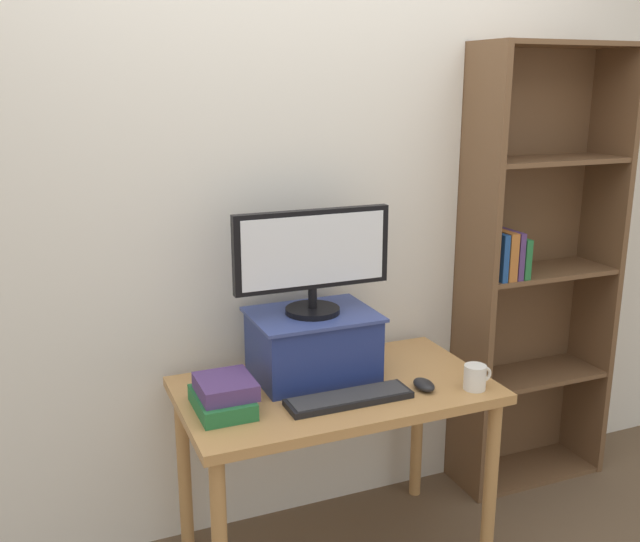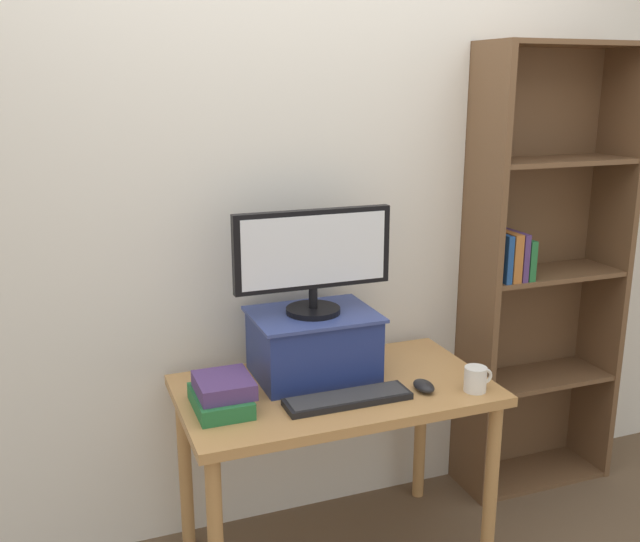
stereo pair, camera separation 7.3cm
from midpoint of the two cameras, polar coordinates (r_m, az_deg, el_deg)
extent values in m
cube|color=silver|center=(2.78, -1.12, 5.19)|extent=(7.00, 0.08, 2.60)
cube|color=#B7844C|center=(2.60, 2.00, -9.52)|extent=(1.12, 0.63, 0.04)
cylinder|color=#B7844C|center=(2.79, 14.27, -16.53)|extent=(0.05, 0.05, 0.68)
cylinder|color=#B7844C|center=(2.86, -9.99, -15.33)|extent=(0.05, 0.05, 0.68)
cylinder|color=#B7844C|center=(3.17, 8.71, -12.08)|extent=(0.05, 0.05, 0.68)
cube|color=brown|center=(3.03, 13.30, -0.95)|extent=(0.03, 0.28, 1.93)
cube|color=brown|center=(3.44, 22.52, 0.17)|extent=(0.03, 0.28, 1.93)
cube|color=brown|center=(3.32, 16.77, 0.21)|extent=(0.69, 0.01, 1.93)
cube|color=brown|center=(3.58, 16.92, -15.22)|extent=(0.63, 0.27, 0.02)
cube|color=brown|center=(3.37, 17.55, -8.11)|extent=(0.63, 0.27, 0.02)
cube|color=brown|center=(3.22, 18.21, -0.18)|extent=(0.63, 0.27, 0.02)
cube|color=brown|center=(3.13, 18.93, 8.34)|extent=(0.63, 0.27, 0.02)
cube|color=brown|center=(3.12, 19.67, 16.76)|extent=(0.63, 0.27, 0.02)
cube|color=navy|center=(3.01, 14.63, 1.18)|extent=(0.03, 0.20, 0.20)
cube|color=#AD662D|center=(3.03, 15.23, 1.27)|extent=(0.04, 0.20, 0.20)
cube|color=#4C336B|center=(3.05, 15.82, 1.31)|extent=(0.03, 0.20, 0.20)
cube|color=#236B38|center=(3.08, 16.32, 1.09)|extent=(0.03, 0.20, 0.17)
cube|color=navy|center=(2.63, 0.25, -5.89)|extent=(0.43, 0.32, 0.24)
cube|color=#334284|center=(2.59, 0.25, -3.49)|extent=(0.45, 0.34, 0.01)
cylinder|color=black|center=(2.59, 0.25, -3.16)|extent=(0.20, 0.20, 0.02)
cylinder|color=black|center=(2.57, 0.25, -2.15)|extent=(0.03, 0.03, 0.08)
cube|color=black|center=(2.53, 0.26, 1.76)|extent=(0.58, 0.04, 0.28)
cube|color=silver|center=(2.51, 0.42, 1.66)|extent=(0.54, 0.00, 0.25)
cube|color=black|center=(2.47, 3.09, -10.20)|extent=(0.44, 0.12, 0.02)
cube|color=#333335|center=(2.46, 3.09, -9.93)|extent=(0.41, 0.11, 0.00)
ellipsoid|color=black|center=(2.58, 9.11, -9.08)|extent=(0.06, 0.10, 0.04)
cube|color=#236B38|center=(2.43, -7.09, -10.27)|extent=(0.18, 0.25, 0.06)
cube|color=#4C336B|center=(2.41, -6.83, -9.07)|extent=(0.18, 0.20, 0.05)
cylinder|color=white|center=(2.60, 13.11, -8.43)|extent=(0.08, 0.08, 0.09)
torus|color=white|center=(2.62, 13.85, -8.19)|extent=(0.06, 0.01, 0.06)
camera|label=1|loc=(0.04, -89.16, 0.23)|focal=40.00mm
camera|label=2|loc=(0.04, 90.84, -0.23)|focal=40.00mm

